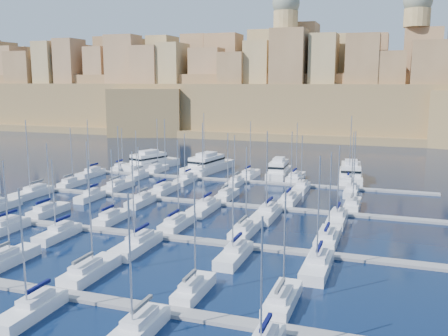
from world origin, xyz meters
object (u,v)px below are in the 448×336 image
at_px(sailboat_2, 7,259).
at_px(motor_yacht_b, 208,165).
at_px(sailboat_4, 194,289).
at_px(motor_yacht_c, 279,170).
at_px(motor_yacht_d, 351,174).
at_px(motor_yacht_a, 150,162).

relative_size(sailboat_2, motor_yacht_b, 0.69).
height_order(sailboat_2, sailboat_4, sailboat_2).
xyz_separation_m(sailboat_4, motor_yacht_c, (-6.38, 69.44, 1.00)).
relative_size(motor_yacht_c, motor_yacht_d, 0.81).
height_order(motor_yacht_a, motor_yacht_c, same).
xyz_separation_m(sailboat_2, motor_yacht_b, (0.27, 71.12, 0.98)).
bearing_deg(motor_yacht_a, sailboat_4, -59.36).
height_order(sailboat_2, motor_yacht_d, sailboat_2).
relative_size(motor_yacht_a, motor_yacht_d, 1.02).
relative_size(sailboat_2, motor_yacht_c, 0.96).
distance_m(sailboat_2, motor_yacht_c, 71.43).
bearing_deg(motor_yacht_c, motor_yacht_b, 172.75).
bearing_deg(sailboat_4, motor_yacht_a, 120.64).
xyz_separation_m(motor_yacht_b, motor_yacht_c, (19.42, -2.47, -0.00)).
height_order(sailboat_2, motor_yacht_b, sailboat_2).
bearing_deg(motor_yacht_c, sailboat_4, -84.75).
relative_size(motor_yacht_a, motor_yacht_c, 1.25).
xyz_separation_m(motor_yacht_c, motor_yacht_d, (16.82, 1.47, 0.00)).
relative_size(motor_yacht_a, motor_yacht_b, 0.90).
height_order(sailboat_4, motor_yacht_c, sailboat_4).
height_order(sailboat_4, motor_yacht_a, sailboat_4).
bearing_deg(motor_yacht_b, motor_yacht_c, -7.25).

